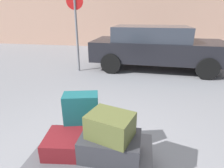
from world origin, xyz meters
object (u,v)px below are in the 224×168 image
object	(u,v)px
duffel_bag_olive_topmost_pile	(110,126)
luggage_cart	(94,154)
suitcase_teal_rear_right	(82,115)
bollard_kerb_near	(202,51)
no_parking_sign	(76,25)
suitcase_charcoal_stacked_top	(110,146)
parked_car	(156,47)
suitcase_maroon_front_left	(68,143)

from	to	relation	value
duffel_bag_olive_topmost_pile	luggage_cart	bearing A→B (deg)	179.59
suitcase_teal_rear_right	bollard_kerb_near	bearing A→B (deg)	49.39
duffel_bag_olive_topmost_pile	no_parking_sign	size ratio (longest dim) A/B	0.19
suitcase_charcoal_stacked_top	bollard_kerb_near	world-z (taller)	bollard_kerb_near
suitcase_charcoal_stacked_top	bollard_kerb_near	bearing A→B (deg)	68.68
duffel_bag_olive_topmost_pile	suitcase_charcoal_stacked_top	bearing A→B (deg)	16.75
luggage_cart	suitcase_charcoal_stacked_top	size ratio (longest dim) A/B	2.09
no_parking_sign	bollard_kerb_near	bearing A→B (deg)	27.46
luggage_cart	suitcase_teal_rear_right	xyz separation A→B (m)	(-0.22, 0.25, 0.35)
duffel_bag_olive_topmost_pile	no_parking_sign	distance (m)	4.55
bollard_kerb_near	parked_car	bearing A→B (deg)	-140.80
suitcase_charcoal_stacked_top	no_parking_sign	size ratio (longest dim) A/B	0.26
bollard_kerb_near	no_parking_sign	size ratio (longest dim) A/B	0.31
suitcase_charcoal_stacked_top	suitcase_teal_rear_right	world-z (taller)	suitcase_teal_rear_right
suitcase_maroon_front_left	parked_car	size ratio (longest dim) A/B	0.11
parked_car	bollard_kerb_near	bearing A→B (deg)	39.20
luggage_cart	duffel_bag_olive_topmost_pile	xyz separation A→B (m)	(0.21, -0.06, 0.46)
duffel_bag_olive_topmost_pile	parked_car	distance (m)	4.86
no_parking_sign	suitcase_teal_rear_right	bearing A→B (deg)	-69.50
duffel_bag_olive_topmost_pile	parked_car	world-z (taller)	parked_car
parked_car	luggage_cart	bearing A→B (deg)	-100.37
luggage_cart	parked_car	world-z (taller)	parked_car
parked_car	bollard_kerb_near	xyz separation A→B (m)	(1.94, 1.58, -0.39)
parked_car	bollard_kerb_near	distance (m)	2.54
luggage_cart	duffel_bag_olive_topmost_pile	bearing A→B (deg)	-17.17
suitcase_charcoal_stacked_top	luggage_cart	bearing A→B (deg)	163.67
suitcase_teal_rear_right	parked_car	size ratio (longest dim) A/B	0.13
suitcase_maroon_front_left	bollard_kerb_near	size ratio (longest dim) A/B	0.66
parked_car	bollard_kerb_near	world-z (taller)	parked_car
suitcase_charcoal_stacked_top	duffel_bag_olive_topmost_pile	bearing A→B (deg)	-179.17
suitcase_teal_rear_right	parked_car	world-z (taller)	parked_car
bollard_kerb_near	suitcase_maroon_front_left	bearing A→B (deg)	-115.76
bollard_kerb_near	no_parking_sign	world-z (taller)	no_parking_sign
suitcase_charcoal_stacked_top	duffel_bag_olive_topmost_pile	xyz separation A→B (m)	(-0.00, 0.00, 0.26)
suitcase_maroon_front_left	luggage_cart	bearing A→B (deg)	7.38
suitcase_maroon_front_left	parked_car	world-z (taller)	parked_car
suitcase_teal_rear_right	bollard_kerb_near	xyz separation A→B (m)	(3.03, 6.09, -0.26)
suitcase_maroon_front_left	no_parking_sign	bearing A→B (deg)	100.89
luggage_cart	parked_car	distance (m)	4.85
suitcase_maroon_front_left	parked_car	bearing A→B (deg)	69.28
bollard_kerb_near	no_parking_sign	xyz separation A→B (m)	(-4.44, -2.31, 1.12)
suitcase_maroon_front_left	no_parking_sign	size ratio (longest dim) A/B	0.20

